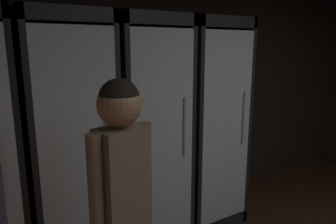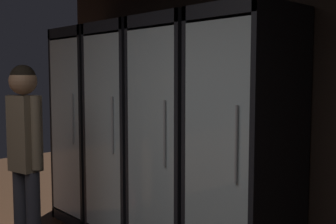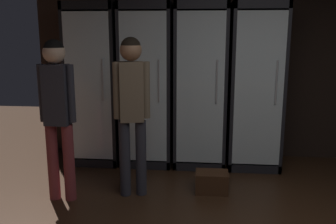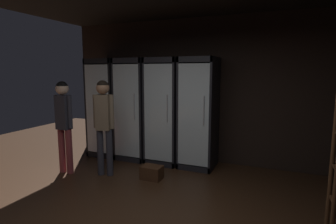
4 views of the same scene
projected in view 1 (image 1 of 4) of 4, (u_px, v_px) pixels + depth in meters
name	position (u px, v px, depth m)	size (l,w,h in m)	color
wall_back	(190.00, 81.00, 3.42)	(6.00, 0.06, 2.80)	black
cooler_left	(68.00, 146.00, 2.49)	(0.64, 0.70, 2.03)	black
cooler_center	(143.00, 134.00, 2.83)	(0.64, 0.70, 2.03)	black
cooler_right	(202.00, 123.00, 3.17)	(0.64, 0.70, 2.03)	black
shopper_near	(123.00, 202.00, 1.57)	(0.36, 0.22, 1.63)	#2D2D38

